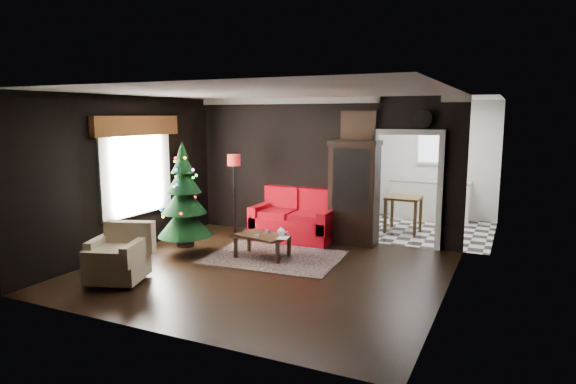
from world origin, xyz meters
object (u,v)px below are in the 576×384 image
at_px(curio_cabinet, 354,195).
at_px(floor_lamp, 235,197).
at_px(wall_clock, 423,119).
at_px(coffee_table, 262,246).
at_px(christmas_tree, 184,196).
at_px(kitchen_table, 403,214).
at_px(armchair, 117,252).
at_px(teapot, 281,232).
at_px(loveseat, 294,215).

xyz_separation_m(curio_cabinet, floor_lamp, (-2.35, -0.51, -0.12)).
bearing_deg(wall_clock, coffee_table, -142.66).
bearing_deg(christmas_tree, kitchen_table, 47.51).
bearing_deg(armchair, kitchen_table, 39.38).
height_order(curio_cabinet, floor_lamp, curio_cabinet).
height_order(floor_lamp, kitchen_table, floor_lamp).
xyz_separation_m(coffee_table, teapot, (0.35, 0.02, 0.28)).
relative_size(curio_cabinet, floor_lamp, 1.11).
bearing_deg(kitchen_table, curio_cabinet, -114.44).
height_order(loveseat, floor_lamp, floor_lamp).
distance_m(teapot, wall_clock, 3.26).
height_order(armchair, kitchen_table, armchair).
bearing_deg(armchair, teapot, 31.81).
bearing_deg(floor_lamp, teapot, -34.29).
relative_size(floor_lamp, armchair, 2.10).
bearing_deg(curio_cabinet, floor_lamp, -167.75).
distance_m(curio_cabinet, teapot, 1.82).
xyz_separation_m(loveseat, kitchen_table, (1.80, 1.65, -0.12)).
distance_m(christmas_tree, teapot, 1.84).
relative_size(coffee_table, kitchen_table, 1.17).
height_order(floor_lamp, teapot, floor_lamp).
bearing_deg(kitchen_table, floor_lamp, -147.10).
xyz_separation_m(wall_clock, kitchen_table, (-0.55, 1.25, -2.00)).
height_order(floor_lamp, christmas_tree, christmas_tree).
relative_size(loveseat, floor_lamp, 1.00).
bearing_deg(coffee_table, floor_lamp, 138.11).
distance_m(loveseat, christmas_tree, 2.28).
bearing_deg(kitchen_table, teapot, -115.48).
xyz_separation_m(coffee_table, wall_clock, (2.33, 1.78, 2.17)).
distance_m(wall_clock, kitchen_table, 2.43).
xyz_separation_m(christmas_tree, armchair, (0.02, -1.66, -0.59)).
height_order(teapot, wall_clock, wall_clock).
bearing_deg(kitchen_table, wall_clock, -66.25).
height_order(curio_cabinet, armchair, curio_cabinet).
xyz_separation_m(loveseat, armchair, (-1.31, -3.43, -0.04)).
height_order(curio_cabinet, kitchen_table, curio_cabinet).
bearing_deg(floor_lamp, kitchen_table, 32.90).
distance_m(christmas_tree, wall_clock, 4.48).
height_order(christmas_tree, coffee_table, christmas_tree).
bearing_deg(teapot, coffee_table, -176.34).
xyz_separation_m(floor_lamp, coffee_table, (1.22, -1.09, -0.62)).
xyz_separation_m(curio_cabinet, armchair, (-2.46, -3.65, -0.49)).
relative_size(floor_lamp, christmas_tree, 0.94).
relative_size(curio_cabinet, coffee_table, 2.17).
distance_m(loveseat, teapot, 1.41).
bearing_deg(christmas_tree, coffee_table, 16.09).
height_order(loveseat, curio_cabinet, curio_cabinet).
height_order(christmas_tree, teapot, christmas_tree).
bearing_deg(teapot, curio_cabinet, 63.60).
bearing_deg(christmas_tree, floor_lamp, 84.84).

